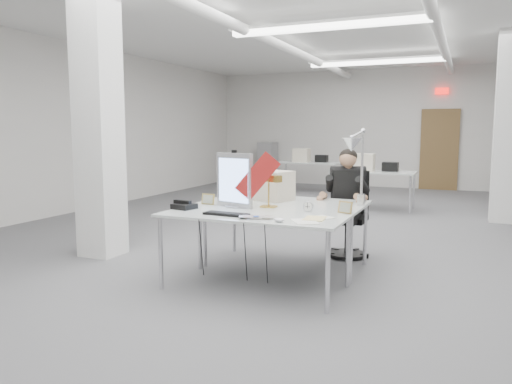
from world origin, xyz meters
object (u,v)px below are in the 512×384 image
Objects in this scene: laptop at (256,218)px; monitor at (234,180)px; desk_main at (255,215)px; office_chair at (348,216)px; seated_person at (347,185)px; desk_phone at (184,206)px; architect_lamp at (357,161)px; beige_monitor at (274,186)px; bankers_lamp at (269,191)px.

monitor is at bearing 108.62° from laptop.
office_chair is at bearing 70.47° from desk_main.
office_chair is 1.95m from laptop.
seated_person is 2.07m from desk_phone.
architect_lamp reaches higher than office_chair.
architect_lamp is (1.21, 0.41, 0.20)m from monitor.
seated_person is at bearing 61.14° from desk_phone.
desk_main is at bearing -149.38° from architect_lamp.
office_chair is at bearing 60.64° from beige_monitor.
monitor reaches higher than desk_phone.
desk_phone reaches higher than desk_main.
architect_lamp is (0.85, 0.69, 0.50)m from desk_main.
seated_person is 0.90× the size of architect_lamp.
bankers_lamp is 0.35× the size of architect_lamp.
beige_monitor is (-0.71, -0.66, 0.41)m from office_chair.
desk_phone is at bearing -152.34° from office_chair.
seated_person is 2.77× the size of laptop.
architect_lamp reaches higher than laptop.
monitor reaches higher than beige_monitor.
seated_person is 4.13× the size of desk_phone.
desk_main is 0.96m from beige_monitor.
desk_phone is (-0.78, -0.03, 0.04)m from desk_main.
monitor is 0.38m from bankers_lamp.
seated_person reaches higher than desk_main.
monitor is 1.59× the size of beige_monitor.
beige_monitor reaches higher than office_chair.
desk_main is at bearing -71.91° from bankers_lamp.
laptop is 1.31m from architect_lamp.
desk_main is at bearing -131.99° from office_chair.
laptop is at bearing -125.35° from seated_person.
desk_main is at bearing -62.86° from beige_monitor.
architect_lamp is at bearing -93.72° from seated_person.
monitor is at bearing -148.72° from seated_person.
architect_lamp is at bearing 33.15° from bankers_lamp.
seated_person is at bearing 69.30° from monitor.
seated_person is at bearing -112.46° from office_chair.
bankers_lamp is 0.95× the size of beige_monitor.
bankers_lamp reaches higher than laptop.
desk_phone is (-0.77, -0.44, -0.14)m from bankers_lamp.
laptop is at bearing -125.02° from office_chair.
bankers_lamp is 0.89m from desk_phone.
seated_person is 1.27m from bankers_lamp.
bankers_lamp and beige_monitor have the same top height.
laptop is 1.27m from beige_monitor.
office_chair is at bearing 70.36° from monitor.
beige_monitor reaches higher than laptop.
office_chair reaches higher than desk_main.
architect_lamp is (0.29, -0.90, 0.73)m from office_chair.
monitor is (-0.92, -1.30, 0.52)m from office_chair.
beige_monitor is (-0.15, 0.93, 0.18)m from desk_main.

